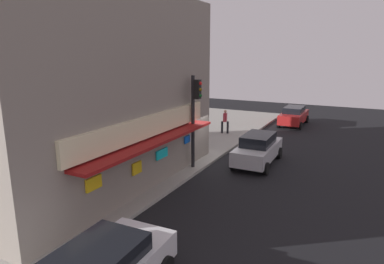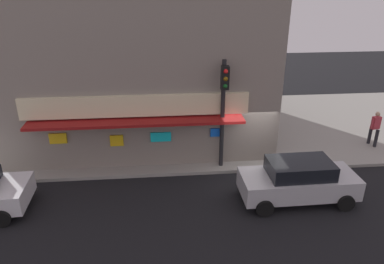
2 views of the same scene
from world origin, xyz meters
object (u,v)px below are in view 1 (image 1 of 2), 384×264
at_px(pedestrian, 225,121).
at_px(parked_car_silver, 258,149).
at_px(traffic_light, 195,109).
at_px(trash_can, 132,181).
at_px(fire_hydrant, 88,210).
at_px(parked_car_red, 294,116).

relative_size(pedestrian, parked_car_silver, 0.40).
bearing_deg(traffic_light, parked_car_silver, -46.45).
distance_m(pedestrian, parked_car_silver, 6.74).
distance_m(traffic_light, trash_can, 4.86).
relative_size(fire_hydrant, pedestrian, 0.45).
bearing_deg(fire_hydrant, pedestrian, 2.70).
relative_size(fire_hydrant, parked_car_silver, 0.18).
xyz_separation_m(pedestrian, parked_car_silver, (-5.35, -4.10, -0.25)).
relative_size(fire_hydrant, trash_can, 1.04).
relative_size(pedestrian, parked_car_red, 0.39).
bearing_deg(parked_car_silver, traffic_light, 133.55).
distance_m(traffic_light, parked_car_silver, 4.30).
distance_m(traffic_light, pedestrian, 8.24).
bearing_deg(traffic_light, pedestrian, 10.73).
bearing_deg(trash_can, fire_hydrant, -174.40).
bearing_deg(parked_car_red, pedestrian, 147.55).
distance_m(parked_car_silver, parked_car_red, 11.34).
bearing_deg(parked_car_silver, fire_hydrant, 159.92).
distance_m(trash_can, pedestrian, 11.77).
height_order(pedestrian, parked_car_silver, pedestrian).
relative_size(traffic_light, pedestrian, 2.70).
bearing_deg(parked_car_silver, trash_can, 150.06).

